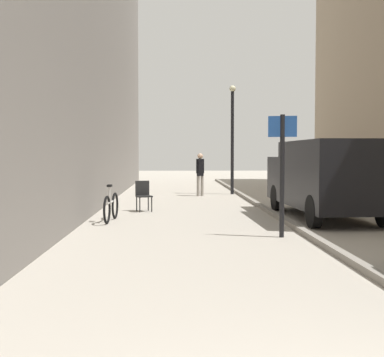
% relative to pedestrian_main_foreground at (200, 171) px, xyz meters
% --- Properties ---
extents(ground_plane, '(80.00, 80.00, 0.00)m').
position_rel_pedestrian_main_foreground_xyz_m(ground_plane, '(0.16, -7.31, -1.04)').
color(ground_plane, '#A8A093').
extents(kerb_strip, '(0.16, 40.00, 0.12)m').
position_rel_pedestrian_main_foreground_xyz_m(kerb_strip, '(1.74, -7.31, -0.98)').
color(kerb_strip, gray).
rests_on(kerb_strip, ground_plane).
extents(pedestrian_main_foreground, '(0.34, 0.27, 1.80)m').
position_rel_pedestrian_main_foreground_xyz_m(pedestrian_main_foreground, '(0.00, 0.00, 0.00)').
color(pedestrian_main_foreground, gray).
rests_on(pedestrian_main_foreground, ground_plane).
extents(delivery_van, '(2.09, 5.58, 2.12)m').
position_rel_pedestrian_main_foreground_xyz_m(delivery_van, '(3.04, -7.51, 0.12)').
color(delivery_van, black).
rests_on(delivery_van, ground_plane).
extents(street_sign_post, '(0.59, 0.16, 2.60)m').
position_rel_pedestrian_main_foreground_xyz_m(street_sign_post, '(1.18, -10.74, 0.51)').
color(street_sign_post, black).
rests_on(street_sign_post, ground_plane).
extents(lamp_post, '(0.28, 0.28, 4.76)m').
position_rel_pedestrian_main_foreground_xyz_m(lamp_post, '(1.46, 0.93, 1.68)').
color(lamp_post, black).
rests_on(lamp_post, ground_plane).
extents(bicycle_leaning, '(0.20, 1.77, 0.98)m').
position_rel_pedestrian_main_foreground_xyz_m(bicycle_leaning, '(-2.76, -8.01, -0.66)').
color(bicycle_leaning, black).
rests_on(bicycle_leaning, ground_plane).
extents(cafe_chair_near_window, '(0.56, 0.56, 0.94)m').
position_rel_pedestrian_main_foreground_xyz_m(cafe_chair_near_window, '(-2.05, -5.67, -0.49)').
color(cafe_chair_near_window, black).
rests_on(cafe_chair_near_window, ground_plane).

